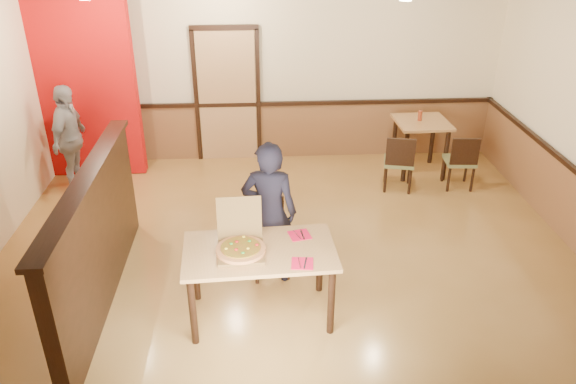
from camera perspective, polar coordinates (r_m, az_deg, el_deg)
The scene contains 21 objects.
floor at distance 6.39m, azimuth 0.40°, elevation -8.84°, with size 7.00×7.00×0.00m, color #BC8C49.
ceiling at distance 5.25m, azimuth 0.50°, elevation 16.68°, with size 7.00×7.00×0.00m, color black.
wall_back at distance 8.97m, azimuth -1.06°, elevation 11.98°, with size 7.00×7.00×0.00m, color #FAEAC4.
wainscot_back at distance 9.24m, azimuth -1.00°, elevation 6.24°, with size 7.00×0.04×0.90m, color brown.
chair_rail_back at distance 9.06m, azimuth -1.02°, elevation 8.96°, with size 7.00×0.06×0.06m, color black.
back_door at distance 9.04m, azimuth -6.17°, elevation 9.62°, with size 0.90×0.06×2.10m, color tan.
booth_partition at distance 6.03m, azimuth -18.83°, elevation -4.49°, with size 0.20×3.10×1.44m.
red_accent_panel at distance 8.86m, azimuth -20.31°, elevation 10.11°, with size 1.60×0.20×2.78m, color red.
spot_c at distance 6.95m, azimuth 11.86°, elevation 18.58°, with size 0.14×0.14×0.02m, color #FFF6B2.
main_table at distance 5.51m, azimuth -2.89°, elevation -6.83°, with size 1.51×0.92×0.79m.
diner_chair at distance 6.30m, azimuth -2.02°, elevation -4.30°, with size 0.49×0.49×0.86m.
side_chair_left at distance 8.25m, azimuth 11.23°, elevation 3.15°, with size 0.51×0.51×0.86m.
side_chair_right at distance 8.52m, azimuth 17.17°, elevation 3.14°, with size 0.44×0.44×0.83m.
side_table at distance 8.84m, azimuth 13.35°, elevation 5.92°, with size 0.81×0.81×0.84m.
diner at distance 6.00m, azimuth -1.91°, elevation -2.16°, with size 0.60×0.39×1.64m, color black.
passerby at distance 8.56m, azimuth -21.27°, elevation 5.00°, with size 0.92×0.38×1.57m, color #9999A1.
pizza_box at distance 5.41m, azimuth -4.83°, elevation -5.47°, with size 0.46×0.53×0.46m.
pizza at distance 5.38m, azimuth -4.82°, elevation -5.84°, with size 0.47×0.47×0.03m, color #C88249.
napkin_near at distance 5.25m, azimuth 1.46°, elevation -7.26°, with size 0.22×0.22×0.01m.
napkin_far at distance 5.66m, azimuth 1.19°, elevation -4.39°, with size 0.25×0.25×0.01m.
condiment at distance 8.76m, azimuth 13.26°, elevation 7.56°, with size 0.06×0.06×0.15m, color maroon.
Camera 1 is at (-0.35, -5.15, 3.76)m, focal length 35.00 mm.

